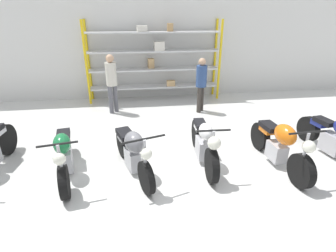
% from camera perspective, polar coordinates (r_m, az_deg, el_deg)
% --- Properties ---
extents(ground_plane, '(30.00, 30.00, 0.00)m').
position_cam_1_polar(ground_plane, '(5.32, 0.60, -8.64)').
color(ground_plane, silver).
extents(back_wall, '(30.00, 0.08, 3.60)m').
position_cam_1_polar(back_wall, '(9.50, -3.97, 17.04)').
color(back_wall, silver).
rests_on(back_wall, ground_plane).
extents(shelving_rack, '(4.52, 0.63, 2.67)m').
position_cam_1_polar(shelving_rack, '(9.19, -2.91, 14.39)').
color(shelving_rack, yellow).
rests_on(shelving_rack, ground_plane).
extents(motorcycle_green, '(0.69, 2.10, 0.97)m').
position_cam_1_polar(motorcycle_green, '(5.26, -21.65, -5.56)').
color(motorcycle_green, black).
rests_on(motorcycle_green, ground_plane).
extents(motorcycle_grey, '(0.90, 1.90, 1.00)m').
position_cam_1_polar(motorcycle_grey, '(4.92, -7.68, -5.34)').
color(motorcycle_grey, black).
rests_on(motorcycle_grey, ground_plane).
extents(motorcycle_white, '(0.59, 2.01, 1.00)m').
position_cam_1_polar(motorcycle_white, '(5.28, 7.85, -3.63)').
color(motorcycle_white, black).
rests_on(motorcycle_white, ground_plane).
extents(motorcycle_orange, '(0.67, 2.05, 1.04)m').
position_cam_1_polar(motorcycle_orange, '(5.55, 23.21, -3.71)').
color(motorcycle_orange, black).
rests_on(motorcycle_orange, ground_plane).
extents(person_browsing, '(0.45, 0.45, 1.63)m').
position_cam_1_polar(person_browsing, '(8.01, 7.25, 9.67)').
color(person_browsing, '#38332D').
rests_on(person_browsing, ground_plane).
extents(person_near_rack, '(0.45, 0.45, 1.75)m').
position_cam_1_polar(person_near_rack, '(8.03, -12.20, 9.94)').
color(person_near_rack, '#595960').
rests_on(person_near_rack, ground_plane).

